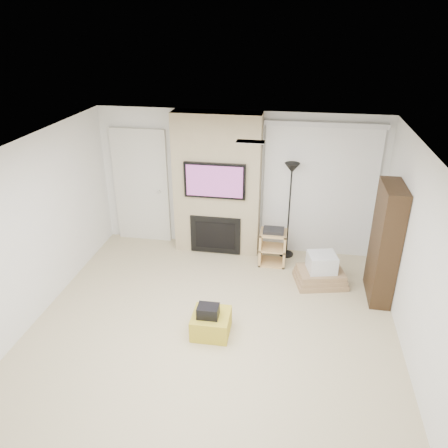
% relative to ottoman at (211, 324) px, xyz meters
% --- Properties ---
extents(floor, '(5.00, 5.50, 0.00)m').
position_rel_ottoman_xyz_m(floor, '(-0.00, -0.16, -0.15)').
color(floor, beige).
rests_on(floor, ground).
extents(ceiling, '(5.00, 5.50, 0.00)m').
position_rel_ottoman_xyz_m(ceiling, '(-0.00, -0.16, 2.35)').
color(ceiling, white).
rests_on(ceiling, wall_back).
extents(wall_back, '(5.00, 0.00, 2.50)m').
position_rel_ottoman_xyz_m(wall_back, '(-0.00, 2.59, 1.10)').
color(wall_back, white).
rests_on(wall_back, ground).
extents(wall_left, '(0.00, 5.50, 2.50)m').
position_rel_ottoman_xyz_m(wall_left, '(-2.50, -0.16, 1.10)').
color(wall_left, white).
rests_on(wall_left, ground).
extents(wall_right, '(0.00, 5.50, 2.50)m').
position_rel_ottoman_xyz_m(wall_right, '(2.50, -0.16, 1.10)').
color(wall_right, white).
rests_on(wall_right, ground).
extents(hvac_vent, '(0.35, 0.18, 0.01)m').
position_rel_ottoman_xyz_m(hvac_vent, '(0.40, 0.64, 2.35)').
color(hvac_vent, silver).
rests_on(hvac_vent, ceiling).
extents(ottoman, '(0.51, 0.51, 0.30)m').
position_rel_ottoman_xyz_m(ottoman, '(0.00, 0.00, 0.00)').
color(ottoman, gold).
rests_on(ottoman, floor).
extents(black_bag, '(0.28, 0.22, 0.16)m').
position_rel_ottoman_xyz_m(black_bag, '(-0.03, -0.04, 0.23)').
color(black_bag, black).
rests_on(black_bag, ottoman).
extents(fireplace_wall, '(1.50, 0.47, 2.50)m').
position_rel_ottoman_xyz_m(fireplace_wall, '(-0.35, 2.38, 1.09)').
color(fireplace_wall, tan).
rests_on(fireplace_wall, floor).
extents(entry_door, '(1.02, 0.11, 2.14)m').
position_rel_ottoman_xyz_m(entry_door, '(-1.80, 2.55, 0.90)').
color(entry_door, silver).
rests_on(entry_door, floor).
extents(vertical_blinds, '(1.98, 0.10, 2.37)m').
position_rel_ottoman_xyz_m(vertical_blinds, '(1.40, 2.54, 1.12)').
color(vertical_blinds, silver).
rests_on(vertical_blinds, floor).
extents(floor_lamp, '(0.25, 0.25, 1.72)m').
position_rel_ottoman_xyz_m(floor_lamp, '(0.92, 2.34, 1.20)').
color(floor_lamp, black).
rests_on(floor_lamp, floor).
extents(av_stand, '(0.45, 0.38, 0.66)m').
position_rel_ottoman_xyz_m(av_stand, '(0.68, 2.01, 0.20)').
color(av_stand, '#DFB270').
rests_on(av_stand, floor).
extents(box_stack, '(0.89, 0.75, 0.52)m').
position_rel_ottoman_xyz_m(box_stack, '(1.49, 1.50, 0.05)').
color(box_stack, '#A2815B').
rests_on(box_stack, floor).
extents(bookshelf, '(0.30, 0.80, 1.80)m').
position_rel_ottoman_xyz_m(bookshelf, '(2.34, 1.30, 0.75)').
color(bookshelf, black).
rests_on(bookshelf, floor).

